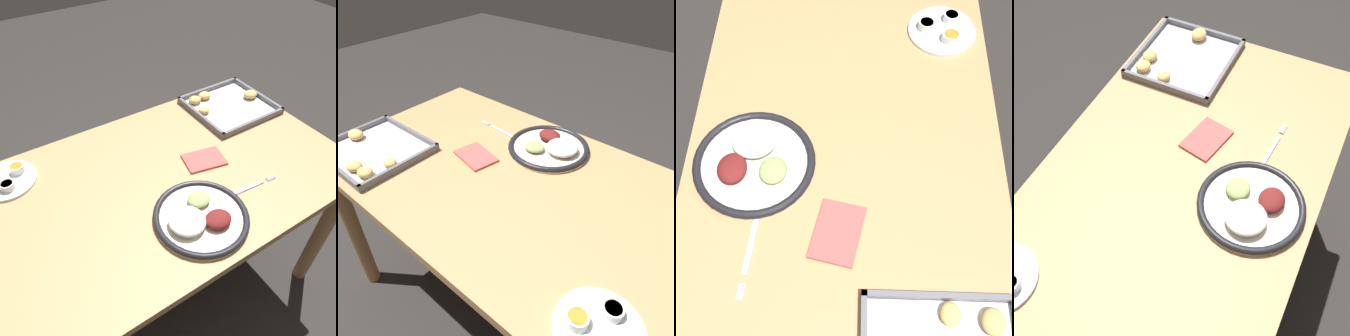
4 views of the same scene
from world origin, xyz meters
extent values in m
plane|color=#282623|center=(0.00, 0.00, 0.00)|extent=(8.00, 8.00, 0.00)
cube|color=#AD7F51|center=(0.00, 0.00, 0.71)|extent=(1.21, 0.74, 0.03)
cylinder|color=#AD7F51|center=(-0.55, -0.32, 0.35)|extent=(0.06, 0.06, 0.69)
cylinder|color=#AD7F51|center=(-0.55, 0.32, 0.35)|extent=(0.06, 0.06, 0.69)
cylinder|color=beige|center=(-0.03, -0.21, 0.73)|extent=(0.28, 0.28, 0.01)
torus|color=black|center=(-0.03, -0.21, 0.74)|extent=(0.28, 0.28, 0.02)
ellipsoid|color=silver|center=(-0.08, -0.21, 0.76)|extent=(0.11, 0.11, 0.04)
ellipsoid|color=maroon|center=(0.00, -0.25, 0.75)|extent=(0.08, 0.07, 0.03)
ellipsoid|color=#8C9E5B|center=(0.00, -0.16, 0.75)|extent=(0.07, 0.06, 0.02)
cube|color=#B2B2B7|center=(0.15, -0.19, 0.73)|extent=(0.17, 0.03, 0.00)
cylinder|color=#B2B2B7|center=(0.27, -0.20, 0.73)|extent=(0.04, 0.01, 0.00)
cylinder|color=#B2B2B7|center=(0.27, -0.20, 0.73)|extent=(0.04, 0.01, 0.00)
cylinder|color=#B2B2B7|center=(0.27, -0.20, 0.73)|extent=(0.04, 0.01, 0.00)
cylinder|color=#B2B2B7|center=(0.27, -0.19, 0.73)|extent=(0.04, 0.01, 0.00)
cylinder|color=silver|center=(-0.47, 0.26, 0.73)|extent=(0.19, 0.19, 0.01)
cylinder|color=silver|center=(-0.43, 0.27, 0.75)|extent=(0.05, 0.05, 0.03)
cylinder|color=#C67F23|center=(-0.43, 0.27, 0.76)|extent=(0.04, 0.04, 0.01)
cylinder|color=silver|center=(-0.50, 0.28, 0.75)|extent=(0.04, 0.04, 0.02)
cylinder|color=#B22819|center=(-0.50, 0.28, 0.76)|extent=(0.04, 0.04, 0.01)
cylinder|color=silver|center=(-0.47, 0.21, 0.75)|extent=(0.04, 0.04, 0.02)
cylinder|color=#51992D|center=(-0.47, 0.21, 0.76)|extent=(0.04, 0.04, 0.01)
cube|color=#595960|center=(0.27, 0.20, 0.74)|extent=(0.01, 0.30, 0.02)
ellipsoid|color=tan|center=(0.30, 0.21, 0.75)|extent=(0.05, 0.04, 0.03)
ellipsoid|color=tan|center=(0.32, 0.29, 0.75)|extent=(0.05, 0.05, 0.03)
cube|color=#CC4C47|center=(0.14, -0.01, 0.73)|extent=(0.16, 0.12, 0.01)
camera|label=1|loc=(-0.42, -0.65, 1.50)|focal=35.00mm
camera|label=2|loc=(-0.54, 0.61, 1.37)|focal=35.00mm
camera|label=3|loc=(0.51, 0.02, 1.66)|focal=50.00mm
camera|label=4|loc=(-0.69, -0.33, 1.76)|focal=50.00mm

